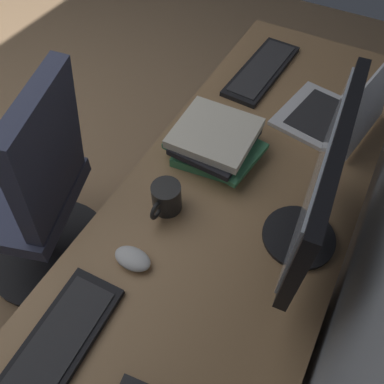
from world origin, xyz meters
The scene contains 10 objects.
desk centered at (0.03, 1.65, 0.67)m, with size 2.27×0.67×0.73m.
drawer_pedestal centered at (0.09, 1.67, 0.35)m, with size 0.40×0.51×0.69m.
monitor_primary centered at (-0.11, 1.85, 0.96)m, with size 0.53×0.20×0.40m.
laptop_left centered at (-0.60, 1.81, 0.79)m, with size 0.33×0.34×0.24m.
keyboard_main centered at (0.46, 1.46, 0.74)m, with size 0.43×0.16×0.02m.
keyboard_spare centered at (-0.76, 1.48, 0.74)m, with size 0.43×0.16×0.02m.
mouse_main centered at (0.16, 1.49, 0.75)m, with size 0.06×0.10×0.03m, color silver.
book_stack_near centered at (-0.29, 1.50, 0.78)m, with size 0.27×0.30×0.10m.
coffee_mug centered at (-0.03, 1.48, 0.78)m, with size 0.12×0.08×0.09m.
office_chair centered at (0.03, 0.92, 0.46)m, with size 0.56×0.60×0.97m.
Camera 1 is at (0.50, 1.85, 1.67)m, focal length 36.30 mm.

